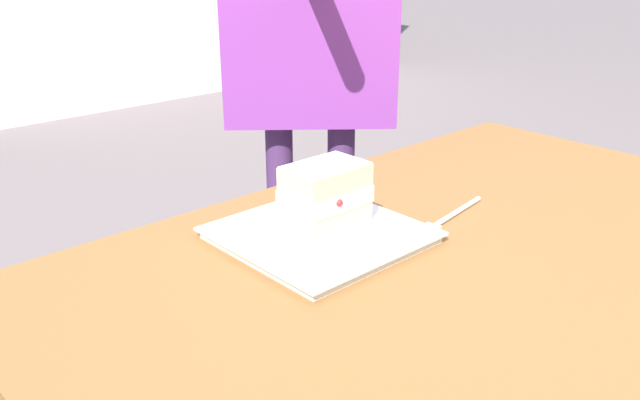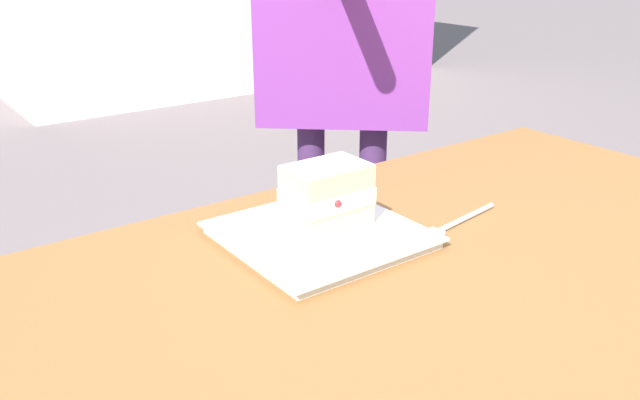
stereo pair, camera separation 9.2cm
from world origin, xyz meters
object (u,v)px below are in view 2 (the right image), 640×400
(cake_slice, at_px, (327,195))
(dessert_fork, at_px, (456,222))
(patio_table, at_px, (545,369))
(diner_person, at_px, (343,21))
(dessert_plate, at_px, (320,235))

(cake_slice, relative_size, dessert_fork, 0.68)
(patio_table, height_order, diner_person, diner_person)
(dessert_fork, bearing_deg, cake_slice, -25.52)
(patio_table, height_order, cake_slice, cake_slice)
(dessert_plate, distance_m, dessert_fork, 0.21)
(cake_slice, relative_size, diner_person, 0.08)
(dessert_plate, xyz_separation_m, cake_slice, (-0.02, -0.01, 0.05))
(dessert_plate, height_order, cake_slice, cake_slice)
(dessert_plate, bearing_deg, cake_slice, -154.34)
(dessert_fork, height_order, diner_person, diner_person)
(dessert_plate, distance_m, diner_person, 0.77)
(patio_table, height_order, dessert_fork, dessert_fork)
(dessert_plate, xyz_separation_m, dessert_fork, (-0.20, 0.08, -0.00))
(cake_slice, bearing_deg, diner_person, -129.84)
(patio_table, relative_size, dessert_fork, 6.93)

